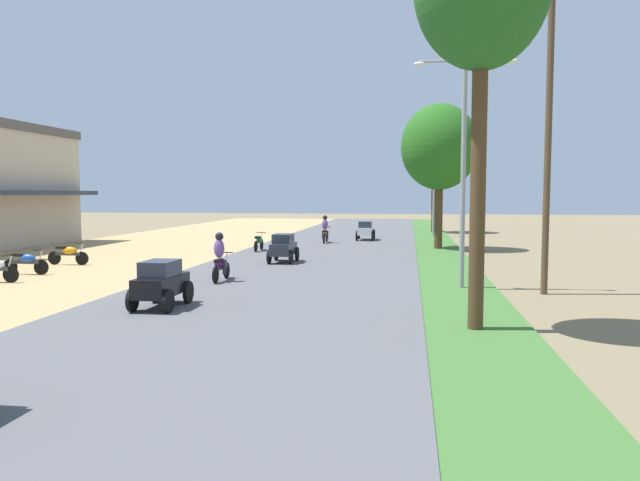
% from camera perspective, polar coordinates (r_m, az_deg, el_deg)
% --- Properties ---
extents(parked_motorbike_fourth, '(1.80, 0.54, 0.94)m').
position_cam_1_polar(parked_motorbike_fourth, '(25.01, -25.64, -1.75)').
color(parked_motorbike_fourth, black).
rests_on(parked_motorbike_fourth, dirt_shoulder).
extents(parked_motorbike_fifth, '(1.80, 0.54, 0.94)m').
position_cam_1_polar(parked_motorbike_fifth, '(27.67, -22.33, -1.10)').
color(parked_motorbike_fifth, black).
rests_on(parked_motorbike_fifth, dirt_shoulder).
extents(median_tree_second, '(4.13, 4.13, 7.78)m').
position_cam_1_polar(median_tree_second, '(33.85, 11.04, 8.49)').
color(median_tree_second, '#4C351E').
rests_on(median_tree_second, median_strip).
extents(median_tree_third, '(3.95, 3.95, 8.42)m').
position_cam_1_polar(median_tree_third, '(48.53, 10.56, 8.15)').
color(median_tree_third, '#4C351E').
rests_on(median_tree_third, median_strip).
extents(streetlamp_near, '(3.16, 0.20, 7.24)m').
position_cam_1_polar(streetlamp_near, '(19.87, 13.20, 7.81)').
color(streetlamp_near, gray).
rests_on(streetlamp_near, median_strip).
extents(streetlamp_mid, '(3.16, 0.20, 7.19)m').
position_cam_1_polar(streetlamp_mid, '(43.61, 10.56, 5.90)').
color(streetlamp_mid, gray).
rests_on(streetlamp_mid, median_strip).
extents(utility_pole_near, '(1.80, 0.20, 9.77)m').
position_cam_1_polar(utility_pole_near, '(19.69, 20.48, 10.05)').
color(utility_pole_near, brown).
rests_on(utility_pole_near, ground).
extents(car_hatchback_black, '(1.04, 2.00, 1.23)m').
position_cam_1_polar(car_hatchback_black, '(16.48, -14.57, -3.76)').
color(car_hatchback_black, black).
rests_on(car_hatchback_black, road_strip).
extents(car_hatchback_charcoal, '(1.04, 2.00, 1.23)m').
position_cam_1_polar(car_hatchback_charcoal, '(26.41, -3.43, -0.60)').
color(car_hatchback_charcoal, '#282D33').
rests_on(car_hatchback_charcoal, road_strip).
extents(car_sedan_white, '(1.10, 2.26, 1.19)m').
position_cam_1_polar(car_sedan_white, '(39.13, 4.26, 1.02)').
color(car_sedan_white, silver).
rests_on(car_sedan_white, road_strip).
extents(motorbike_foreground_rider, '(0.54, 1.80, 1.66)m').
position_cam_1_polar(motorbike_foreground_rider, '(21.00, -9.24, -1.64)').
color(motorbike_foreground_rider, black).
rests_on(motorbike_foreground_rider, road_strip).
extents(motorbike_ahead_second, '(0.54, 1.80, 0.94)m').
position_cam_1_polar(motorbike_ahead_second, '(31.86, -5.70, -0.07)').
color(motorbike_ahead_second, black).
rests_on(motorbike_ahead_second, road_strip).
extents(motorbike_ahead_third, '(0.54, 1.80, 1.66)m').
position_cam_1_polar(motorbike_ahead_third, '(36.78, 0.49, 0.99)').
color(motorbike_ahead_third, black).
rests_on(motorbike_ahead_third, road_strip).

